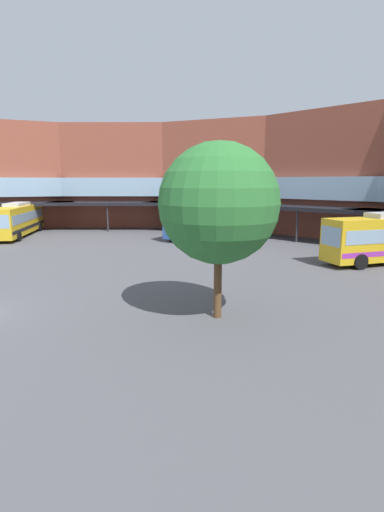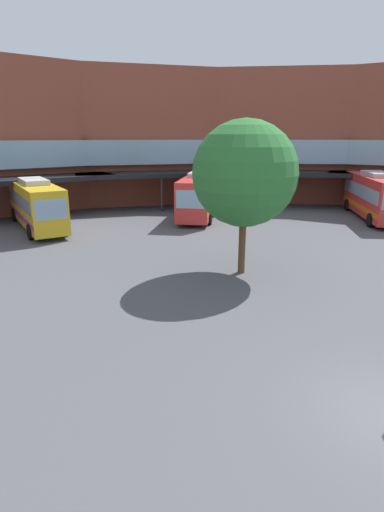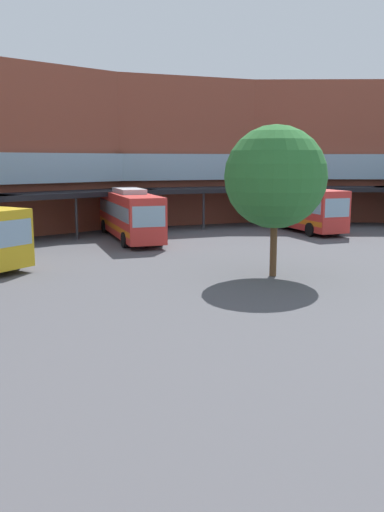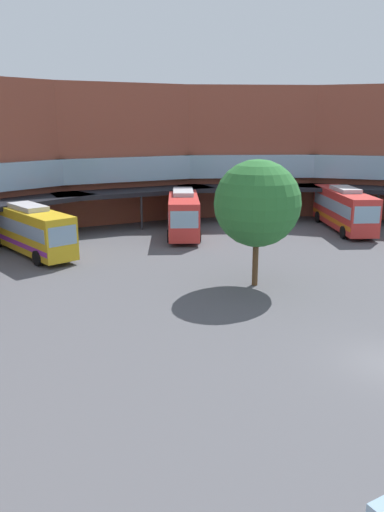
{
  "view_description": "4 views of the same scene",
  "coord_description": "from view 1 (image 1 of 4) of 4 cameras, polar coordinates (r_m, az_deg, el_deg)",
  "views": [
    {
      "loc": [
        19.52,
        2.76,
        6.09
      ],
      "look_at": [
        -0.13,
        11.59,
        1.89
      ],
      "focal_mm": 26.89,
      "sensor_mm": 36.0,
      "label": 1
    },
    {
      "loc": [
        -9.49,
        -3.94,
        6.97
      ],
      "look_at": [
        0.82,
        9.67,
        1.86
      ],
      "focal_mm": 28.33,
      "sensor_mm": 36.0,
      "label": 2
    },
    {
      "loc": [
        -22.49,
        2.23,
        6.0
      ],
      "look_at": [
        -0.99,
        12.56,
        1.83
      ],
      "focal_mm": 38.52,
      "sensor_mm": 36.0,
      "label": 3
    },
    {
      "loc": [
        -20.27,
        -6.92,
        9.97
      ],
      "look_at": [
        2.44,
        13.78,
        1.78
      ],
      "focal_mm": 35.72,
      "sensor_mm": 36.0,
      "label": 4
    }
  ],
  "objects": [
    {
      "name": "bus_4",
      "position": [
        47.66,
        -24.46,
        5.01
      ],
      "size": [
        12.66,
        5.89,
        3.76
      ],
      "rotation": [
        0.0,
        0.0,
        5.99
      ],
      "color": "gold",
      "rests_on": "ground"
    },
    {
      "name": "bus_2",
      "position": [
        42.64,
        0.83,
        5.52
      ],
      "size": [
        8.2,
        9.86,
        3.95
      ],
      "rotation": [
        0.0,
        0.0,
        5.35
      ],
      "color": "#2D519E",
      "rests_on": "ground"
    },
    {
      "name": "station_building",
      "position": [
        27.0,
        19.88,
        11.24
      ],
      "size": [
        80.79,
        46.53,
        13.47
      ],
      "color": "brown",
      "rests_on": "ground"
    },
    {
      "name": "plaza_tree",
      "position": [
        16.7,
        4.01,
        7.78
      ],
      "size": [
        5.26,
        5.26,
        7.79
      ],
      "color": "brown",
      "rests_on": "ground"
    }
  ]
}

